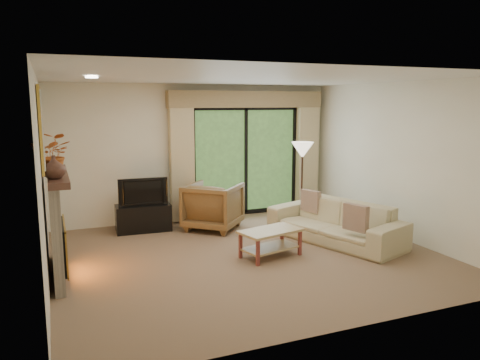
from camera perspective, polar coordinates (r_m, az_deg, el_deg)
name	(u,v)px	position (r m, az deg, el deg)	size (l,w,h in m)	color
floor	(248,256)	(7.08, 0.93, -9.19)	(5.50, 5.50, 0.00)	#80654B
ceiling	(248,78)	(6.72, 0.99, 12.33)	(5.50, 5.50, 0.00)	silver
wall_back	(197,153)	(9.11, -5.25, 3.35)	(5.00, 5.00, 0.00)	#F1E9CD
wall_front	(350,204)	(4.62, 13.28, -2.83)	(5.00, 5.00, 0.00)	#F1E9CD
wall_left	(43,182)	(6.24, -22.94, -0.18)	(5.00, 5.00, 0.00)	#F1E9CD
wall_right	(399,161)	(8.25, 18.82, 2.24)	(5.00, 5.00, 0.00)	#F1E9CD
fireplace	(56,225)	(6.56, -21.53, -5.15)	(0.24, 1.70, 1.37)	gray
mirror	(42,128)	(6.37, -22.98, 5.89)	(0.07, 1.45, 1.02)	gold
sliding_door	(246,161)	(9.43, 0.68, 2.37)	(2.26, 0.10, 2.16)	black
curtain_left	(182,159)	(8.87, -7.10, 2.50)	(0.45, 0.18, 2.35)	#C6B284
curtain_right	(307,154)	(9.92, 8.14, 3.21)	(0.45, 0.18, 2.35)	#C6B284
cornice	(247,99)	(9.27, 0.92, 9.81)	(3.20, 0.24, 0.32)	#947C55
media_console	(143,218)	(8.49, -11.70, -4.55)	(0.95, 0.43, 0.48)	black
tv	(142,191)	(8.39, -11.81, -1.34)	(0.85, 0.11, 0.49)	black
armchair	(213,206)	(8.43, -3.29, -3.19)	(0.90, 0.92, 0.84)	brown
sofa	(335,222)	(7.83, 11.50, -5.02)	(2.27, 0.89, 0.66)	tan
pillow_near	(356,218)	(7.21, 13.94, -4.49)	(0.10, 0.40, 0.40)	brown
pillow_far	(311,201)	(8.28, 8.60, -2.55)	(0.10, 0.38, 0.38)	brown
coffee_table	(270,243)	(6.99, 3.74, -7.69)	(0.91, 0.50, 0.41)	tan
floor_lamp	(302,183)	(8.86, 7.53, -0.34)	(0.41, 0.41, 1.54)	beige
vase	(54,167)	(5.93, -21.74, 1.47)	(0.26, 0.26, 0.28)	#4B2D23
branches	(53,154)	(6.16, -21.84, 2.94)	(0.48, 0.42, 0.53)	#B85E25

